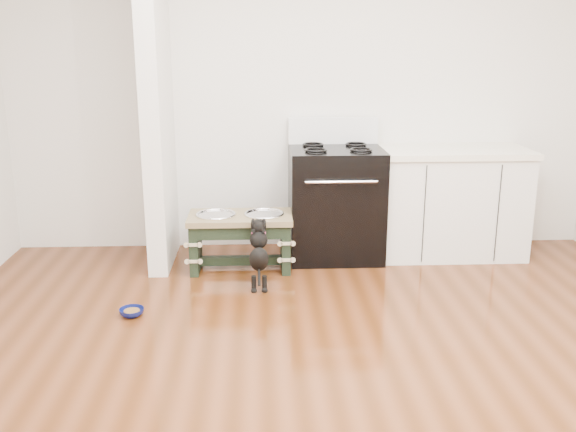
% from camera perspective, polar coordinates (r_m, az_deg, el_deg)
% --- Properties ---
extents(ground, '(5.00, 5.00, 0.00)m').
position_cam_1_polar(ground, '(3.51, 4.13, -15.11)').
color(ground, '#48220C').
rests_on(ground, ground).
extents(room_shell, '(5.00, 5.00, 5.00)m').
position_cam_1_polar(room_shell, '(3.03, 4.74, 12.28)').
color(room_shell, silver).
rests_on(room_shell, ground).
extents(partition_wall, '(0.15, 0.80, 2.70)m').
position_cam_1_polar(partition_wall, '(5.18, -11.61, 10.36)').
color(partition_wall, silver).
rests_on(partition_wall, ground).
extents(oven_range, '(0.76, 0.69, 1.14)m').
position_cam_1_polar(oven_range, '(5.36, 4.23, 1.33)').
color(oven_range, black).
rests_on(oven_range, ground).
extents(cabinet_run, '(1.24, 0.64, 0.91)m').
position_cam_1_polar(cabinet_run, '(5.59, 14.24, 1.20)').
color(cabinet_run, silver).
rests_on(cabinet_run, ground).
extents(dog_feeder, '(0.82, 0.44, 0.46)m').
position_cam_1_polar(dog_feeder, '(5.09, -4.26, -1.31)').
color(dog_feeder, black).
rests_on(dog_feeder, ground).
extents(puppy, '(0.14, 0.42, 0.50)m').
position_cam_1_polar(puppy, '(4.74, -2.61, -3.14)').
color(puppy, black).
rests_on(puppy, ground).
extents(floor_bowl, '(0.18, 0.18, 0.05)m').
position_cam_1_polar(floor_bowl, '(4.44, -13.72, -8.31)').
color(floor_bowl, '#0B124F').
rests_on(floor_bowl, ground).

